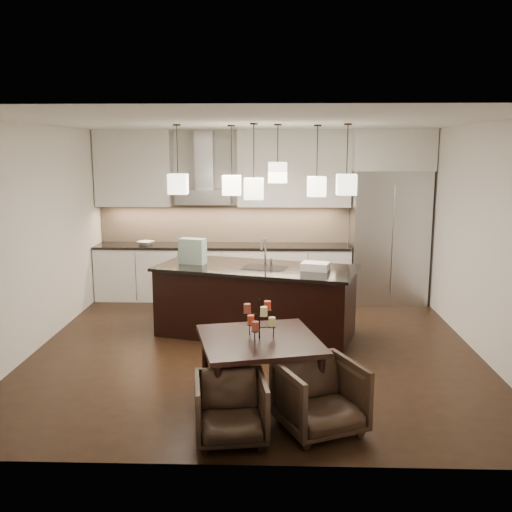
{
  "coord_description": "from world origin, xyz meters",
  "views": [
    {
      "loc": [
        0.22,
        -6.91,
        2.48
      ],
      "look_at": [
        0.0,
        0.2,
        1.15
      ],
      "focal_mm": 40.0,
      "sensor_mm": 36.0,
      "label": 1
    }
  ],
  "objects_px": {
    "dining_table": "(259,371)",
    "armchair_right": "(320,397)",
    "refrigerator": "(388,237)",
    "armchair_left": "(231,409)",
    "island_body": "(256,302)"
  },
  "relations": [
    {
      "from": "dining_table",
      "to": "armchair_right",
      "type": "height_order",
      "value": "dining_table"
    },
    {
      "from": "refrigerator",
      "to": "armchair_right",
      "type": "height_order",
      "value": "refrigerator"
    },
    {
      "from": "refrigerator",
      "to": "armchair_left",
      "type": "relative_size",
      "value": 3.44
    },
    {
      "from": "refrigerator",
      "to": "dining_table",
      "type": "height_order",
      "value": "refrigerator"
    },
    {
      "from": "island_body",
      "to": "dining_table",
      "type": "height_order",
      "value": "island_body"
    },
    {
      "from": "armchair_right",
      "to": "armchair_left",
      "type": "bearing_deg",
      "value": 169.31
    },
    {
      "from": "armchair_right",
      "to": "island_body",
      "type": "bearing_deg",
      "value": 79.19
    },
    {
      "from": "dining_table",
      "to": "armchair_left",
      "type": "bearing_deg",
      "value": -120.75
    },
    {
      "from": "armchair_left",
      "to": "armchair_right",
      "type": "distance_m",
      "value": 0.8
    },
    {
      "from": "armchair_left",
      "to": "armchair_right",
      "type": "bearing_deg",
      "value": 5.29
    },
    {
      "from": "island_body",
      "to": "armchair_right",
      "type": "distance_m",
      "value": 2.78
    },
    {
      "from": "refrigerator",
      "to": "island_body",
      "type": "xyz_separation_m",
      "value": [
        -2.11,
        -1.84,
        -0.62
      ]
    },
    {
      "from": "armchair_right",
      "to": "refrigerator",
      "type": "bearing_deg",
      "value": 47.68
    },
    {
      "from": "refrigerator",
      "to": "armchair_right",
      "type": "distance_m",
      "value": 4.82
    },
    {
      "from": "refrigerator",
      "to": "island_body",
      "type": "distance_m",
      "value": 2.87
    }
  ]
}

